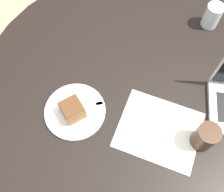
# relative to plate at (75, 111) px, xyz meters

# --- Properties ---
(ground_plane) EXTENTS (12.00, 12.00, 0.00)m
(ground_plane) POSITION_rel_plate_xyz_m (0.15, 0.25, -0.73)
(ground_plane) COLOR gray
(dining_table) EXTENTS (1.38, 1.38, 0.72)m
(dining_table) POSITION_rel_plate_xyz_m (0.15, 0.25, -0.12)
(dining_table) COLOR black
(dining_table) RESTS_ON ground_plane
(paper_document) EXTENTS (0.35, 0.32, 0.00)m
(paper_document) POSITION_rel_plate_xyz_m (0.29, 0.14, -0.00)
(paper_document) COLOR white
(paper_document) RESTS_ON dining_table
(plate) EXTENTS (0.23, 0.23, 0.01)m
(plate) POSITION_rel_plate_xyz_m (0.00, 0.00, 0.00)
(plate) COLOR silver
(plate) RESTS_ON dining_table
(cake_slice) EXTENTS (0.10, 0.10, 0.06)m
(cake_slice) POSITION_rel_plate_xyz_m (0.00, -0.01, 0.04)
(cake_slice) COLOR brown
(cake_slice) RESTS_ON plate
(fork) EXTENTS (0.12, 0.15, 0.00)m
(fork) POSITION_rel_plate_xyz_m (0.02, 0.04, 0.01)
(fork) COLOR silver
(fork) RESTS_ON plate
(coffee_glass) EXTENTS (0.08, 0.08, 0.11)m
(coffee_glass) POSITION_rel_plate_xyz_m (0.42, 0.20, 0.05)
(coffee_glass) COLOR #3D2619
(coffee_glass) RESTS_ON dining_table
(water_glass) EXTENTS (0.07, 0.07, 0.11)m
(water_glass) POSITION_rel_plate_xyz_m (0.17, 0.69, 0.05)
(water_glass) COLOR silver
(water_glass) RESTS_ON dining_table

